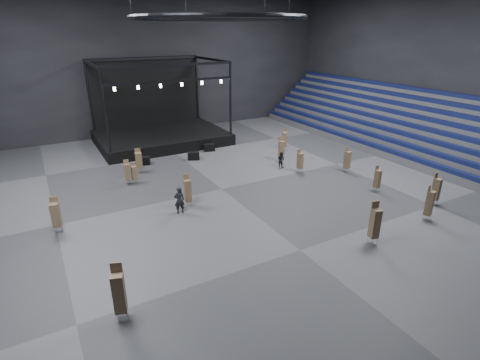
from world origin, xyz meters
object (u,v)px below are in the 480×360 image
chair_stack_3 (284,139)px  chair_stack_2 (281,149)px  flight_case_right (209,148)px  crew_member (281,160)px  flight_case_mid (194,156)px  chair_stack_9 (119,292)px  stage (159,129)px  chair_stack_6 (188,190)px  chair_stack_10 (134,172)px  chair_stack_0 (56,214)px  chair_stack_7 (377,179)px  chair_stack_12 (347,159)px  flight_case_left (144,161)px  man_center (179,200)px  chair_stack_13 (139,160)px  chair_stack_8 (300,160)px  chair_stack_11 (429,202)px  chair_stack_1 (436,189)px  chair_stack_5 (375,223)px  chair_stack_4 (127,172)px

chair_stack_3 → chair_stack_2: bearing=-108.0°
flight_case_right → crew_member: 8.80m
flight_case_mid → chair_stack_9: bearing=-120.9°
stage → flight_case_mid: (0.86, -8.17, -1.06)m
chair_stack_6 → chair_stack_10: chair_stack_6 is taller
chair_stack_0 → chair_stack_7: bearing=-1.2°
chair_stack_12 → flight_case_left: bearing=135.9°
chair_stack_9 → man_center: chair_stack_9 is taller
chair_stack_10 → chair_stack_12: chair_stack_12 is taller
stage → flight_case_left: size_ratio=11.91×
flight_case_right → chair_stack_6: size_ratio=0.47×
chair_stack_13 → flight_case_left: bearing=71.0°
chair_stack_8 → flight_case_right: bearing=99.7°
flight_case_mid → chair_stack_6: (-4.44, -9.68, 0.90)m
chair_stack_11 → chair_stack_12: (1.74, 9.59, -0.08)m
chair_stack_0 → chair_stack_12: 24.18m
chair_stack_3 → flight_case_right: bearing=175.1°
chair_stack_7 → man_center: chair_stack_7 is taller
flight_case_left → chair_stack_9: chair_stack_9 is taller
flight_case_mid → chair_stack_8: size_ratio=0.53×
chair_stack_13 → chair_stack_10: bearing=-108.7°
stage → chair_stack_11: size_ratio=5.43×
flight_case_left → chair_stack_8: bearing=-36.8°
stage → chair_stack_7: bearing=-64.8°
chair_stack_13 → crew_member: 13.18m
flight_case_mid → chair_stack_3: chair_stack_3 is taller
flight_case_mid → chair_stack_7: chair_stack_7 is taller
chair_stack_9 → crew_member: size_ratio=1.93×
chair_stack_13 → crew_member: chair_stack_13 is taller
stage → chair_stack_2: 15.31m
flight_case_mid → chair_stack_2: 8.81m
chair_stack_2 → chair_stack_13: size_ratio=1.10×
flight_case_left → chair_stack_1: size_ratio=0.47×
chair_stack_13 → chair_stack_8: bearing=-22.3°
chair_stack_5 → chair_stack_1: bearing=25.3°
chair_stack_3 → crew_member: chair_stack_3 is taller
flight_case_mid → chair_stack_4: chair_stack_4 is taller
chair_stack_5 → chair_stack_11: chair_stack_5 is taller
chair_stack_1 → chair_stack_8: (-4.57, 10.42, -0.16)m
chair_stack_11 → chair_stack_13: chair_stack_11 is taller
flight_case_right → chair_stack_9: bearing=-123.8°
flight_case_right → chair_stack_10: size_ratio=0.64×
chair_stack_7 → crew_member: chair_stack_7 is taller
chair_stack_2 → stage: bearing=140.4°
chair_stack_8 → chair_stack_12: size_ratio=0.92×
chair_stack_3 → chair_stack_7: 12.76m
chair_stack_3 → man_center: chair_stack_3 is taller
chair_stack_2 → chair_stack_7: (2.48, -9.86, -0.16)m
chair_stack_0 → man_center: size_ratio=1.21×
chair_stack_4 → chair_stack_5: size_ratio=0.78×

